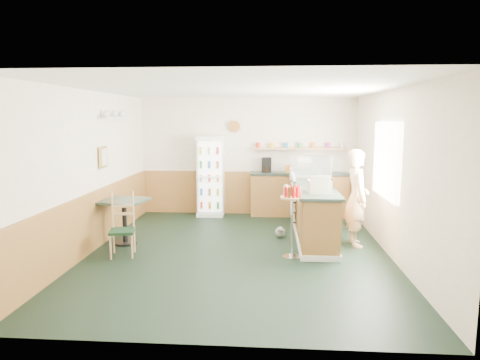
# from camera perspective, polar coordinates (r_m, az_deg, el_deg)

# --- Properties ---
(ground) EXTENTS (6.00, 6.00, 0.00)m
(ground) POSITION_cam_1_polar(r_m,az_deg,el_deg) (7.31, -0.33, -9.59)
(ground) COLOR black
(ground) RESTS_ON ground
(room_envelope) EXTENTS (5.04, 6.02, 2.72)m
(room_envelope) POSITION_cam_1_polar(r_m,az_deg,el_deg) (7.74, -1.60, 2.94)
(room_envelope) COLOR white
(room_envelope) RESTS_ON ground
(service_counter) EXTENTS (0.68, 3.01, 1.01)m
(service_counter) POSITION_cam_1_polar(r_m,az_deg,el_deg) (8.25, 9.67, -4.32)
(service_counter) COLOR #9F6733
(service_counter) RESTS_ON ground
(back_counter) EXTENTS (2.24, 0.42, 1.69)m
(back_counter) POSITION_cam_1_polar(r_m,az_deg,el_deg) (9.91, 7.80, -1.66)
(back_counter) COLOR #9F6733
(back_counter) RESTS_ON ground
(drinks_fridge) EXTENTS (0.60, 0.52, 1.83)m
(drinks_fridge) POSITION_cam_1_polar(r_m,az_deg,el_deg) (9.86, -3.92, 0.51)
(drinks_fridge) COLOR white
(drinks_fridge) RESTS_ON ground
(display_case) EXTENTS (0.84, 0.44, 0.48)m
(display_case) POSITION_cam_1_polar(r_m,az_deg,el_deg) (8.78, 9.38, 1.65)
(display_case) COLOR silver
(display_case) RESTS_ON service_counter
(cash_register) EXTENTS (0.38, 0.40, 0.21)m
(cash_register) POSITION_cam_1_polar(r_m,az_deg,el_deg) (7.22, 10.50, -0.86)
(cash_register) COLOR beige
(cash_register) RESTS_ON service_counter
(shopkeeper) EXTENTS (0.45, 0.60, 1.71)m
(shopkeeper) POSITION_cam_1_polar(r_m,az_deg,el_deg) (7.76, 15.27, -2.32)
(shopkeeper) COLOR tan
(shopkeeper) RESTS_ON ground
(condiment_stand) EXTENTS (0.37, 0.37, 1.16)m
(condiment_stand) POSITION_cam_1_polar(r_m,az_deg,el_deg) (6.89, 6.92, -3.83)
(condiment_stand) COLOR silver
(condiment_stand) RESTS_ON ground
(newspaper_rack) EXTENTS (0.09, 0.48, 0.95)m
(newspaper_rack) POSITION_cam_1_polar(r_m,az_deg,el_deg) (8.45, 7.12, -2.31)
(newspaper_rack) COLOR black
(newspaper_rack) RESTS_ON ground
(cafe_table) EXTENTS (0.85, 0.85, 0.81)m
(cafe_table) POSITION_cam_1_polar(r_m,az_deg,el_deg) (7.91, -15.16, -4.25)
(cafe_table) COLOR black
(cafe_table) RESTS_ON ground
(cafe_chair) EXTENTS (0.46, 0.46, 1.05)m
(cafe_chair) POSITION_cam_1_polar(r_m,az_deg,el_deg) (7.31, -15.25, -5.44)
(cafe_chair) COLOR black
(cafe_chair) RESTS_ON ground
(dog_doorstop) EXTENTS (0.19, 0.25, 0.23)m
(dog_doorstop) POSITION_cam_1_polar(r_m,az_deg,el_deg) (8.19, 5.37, -6.88)
(dog_doorstop) COLOR gray
(dog_doorstop) RESTS_ON ground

